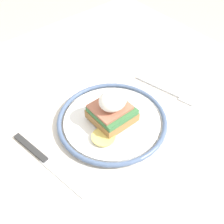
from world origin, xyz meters
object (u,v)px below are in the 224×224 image
(plate, at_px, (112,121))
(knife, at_px, (43,158))
(fork, at_px, (168,91))
(sandwich, at_px, (112,109))

(plate, distance_m, knife, 0.16)
(fork, bearing_deg, sandwich, -2.39)
(plate, distance_m, fork, 0.17)
(sandwich, height_order, fork, sandwich)
(fork, distance_m, knife, 0.33)
(plate, relative_size, sandwich, 2.12)
(knife, bearing_deg, fork, 175.79)
(fork, bearing_deg, plate, -2.99)
(knife, bearing_deg, sandwich, 173.88)
(sandwich, bearing_deg, knife, -6.12)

